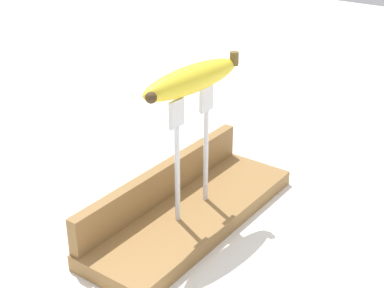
% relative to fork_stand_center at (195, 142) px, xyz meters
% --- Properties ---
extents(ground_plane, '(3.00, 3.00, 0.00)m').
position_rel_fork_stand_center_xyz_m(ground_plane, '(0.00, 0.00, -0.13)').
color(ground_plane, silver).
extents(wooden_board, '(0.35, 0.12, 0.02)m').
position_rel_fork_stand_center_xyz_m(wooden_board, '(0.00, 0.00, -0.11)').
color(wooden_board, olive).
rests_on(wooden_board, ground).
extents(board_backstop, '(0.35, 0.02, 0.05)m').
position_rel_fork_stand_center_xyz_m(board_backstop, '(0.00, 0.06, -0.08)').
color(board_backstop, olive).
rests_on(board_backstop, wooden_board).
extents(fork_stand_center, '(0.09, 0.01, 0.17)m').
position_rel_fork_stand_center_xyz_m(fork_stand_center, '(0.00, 0.00, 0.00)').
color(fork_stand_center, silver).
rests_on(fork_stand_center, wooden_board).
extents(banana_raised_center, '(0.17, 0.05, 0.04)m').
position_rel_fork_stand_center_xyz_m(banana_raised_center, '(-0.00, 0.00, 0.09)').
color(banana_raised_center, yellow).
rests_on(banana_raised_center, fork_stand_center).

